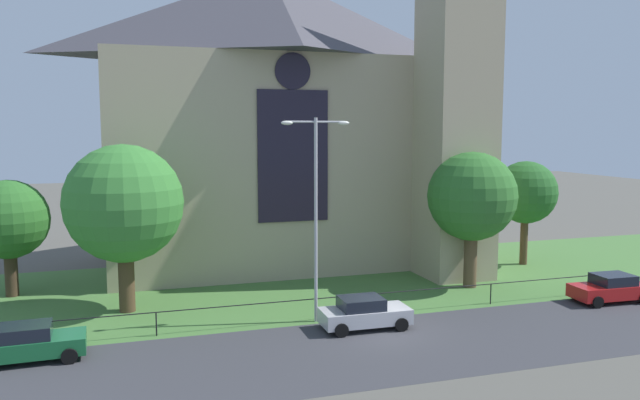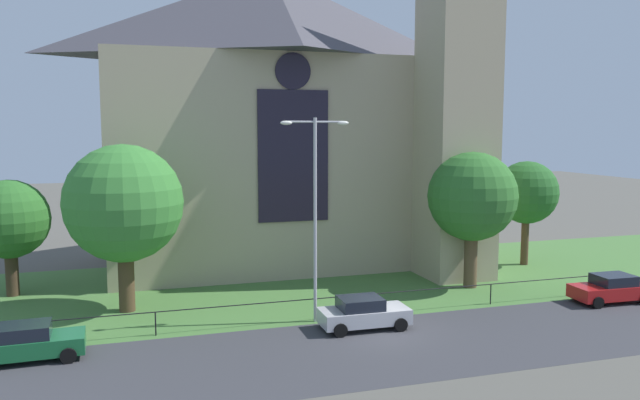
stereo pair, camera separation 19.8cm
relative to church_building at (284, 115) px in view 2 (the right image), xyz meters
The scene contains 13 objects.
ground 12.05m from the church_building, 84.55° to the right, with size 160.00×160.00×0.00m, color #56544C.
road_asphalt 20.97m from the church_building, 88.12° to the right, with size 120.00×8.00×0.01m, color #38383D.
grass_verge 13.20m from the church_building, 85.86° to the right, with size 120.00×20.00×0.01m, color #477538.
church_building is the anchor object (origin of this frame).
iron_railing 16.64m from the church_building, 93.21° to the right, with size 34.89×0.07×1.13m.
tree_left_near 14.95m from the church_building, 138.92° to the right, with size 6.01×6.01×8.62m.
tree_right_near 14.33m from the church_building, 49.15° to the right, with size 5.23×5.23×8.04m.
tree_left_far 18.38m from the church_building, 165.80° to the right, with size 4.41×4.41×6.57m.
tree_right_far 17.49m from the church_building, 20.25° to the right, with size 4.29×4.29×7.17m.
streetlamp_near 14.61m from the church_building, 97.89° to the right, with size 3.37×0.26×9.90m.
parked_car_green 23.22m from the church_building, 133.35° to the right, with size 4.25×2.13×1.51m.
parked_car_silver 18.28m from the church_building, 90.29° to the right, with size 4.23×2.08×1.51m.
parked_car_red 23.09m from the church_building, 46.82° to the right, with size 4.27×2.16×1.51m.
Camera 2 is at (-11.12, -26.22, 9.40)m, focal length 35.31 mm.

